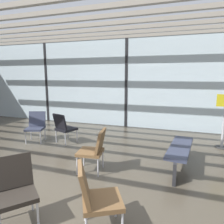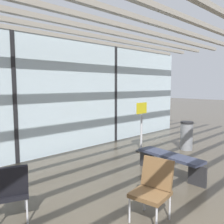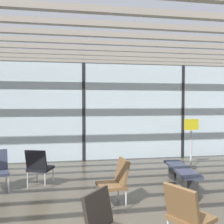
{
  "view_description": "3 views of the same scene",
  "coord_description": "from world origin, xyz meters",
  "px_view_note": "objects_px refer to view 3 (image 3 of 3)",
  "views": [
    {
      "loc": [
        1.98,
        -2.29,
        1.92
      ],
      "look_at": [
        -0.16,
        4.01,
        0.74
      ],
      "focal_mm": 33.03,
      "sensor_mm": 36.0,
      "label": 1
    },
    {
      "loc": [
        -2.35,
        -0.64,
        1.94
      ],
      "look_at": [
        1.95,
        3.76,
        1.25
      ],
      "focal_mm": 38.14,
      "sensor_mm": 36.0,
      "label": 2
    },
    {
      "loc": [
        -0.43,
        -3.16,
        1.91
      ],
      "look_at": [
        1.31,
        7.31,
        1.53
      ],
      "focal_mm": 40.12,
      "sensor_mm": 36.0,
      "label": 3
    }
  ],
  "objects_px": {
    "lounge_chair_0": "(187,213)",
    "lounge_chair_4": "(39,165)",
    "waiting_bench": "(181,172)",
    "parked_airplane": "(59,101)",
    "lounge_chair_5": "(116,180)",
    "info_sign": "(191,145)"
  },
  "relations": [
    {
      "from": "lounge_chair_0",
      "to": "lounge_chair_4",
      "type": "relative_size",
      "value": 1.0
    },
    {
      "from": "waiting_bench",
      "to": "parked_airplane",
      "type": "bearing_deg",
      "value": 25.82
    },
    {
      "from": "lounge_chair_0",
      "to": "lounge_chair_4",
      "type": "bearing_deg",
      "value": 9.0
    },
    {
      "from": "lounge_chair_0",
      "to": "lounge_chair_5",
      "type": "bearing_deg",
      "value": -4.94
    },
    {
      "from": "lounge_chair_5",
      "to": "lounge_chair_4",
      "type": "bearing_deg",
      "value": -139.54
    },
    {
      "from": "lounge_chair_4",
      "to": "lounge_chair_5",
      "type": "bearing_deg",
      "value": 159.64
    },
    {
      "from": "info_sign",
      "to": "lounge_chair_0",
      "type": "bearing_deg",
      "value": -117.63
    },
    {
      "from": "lounge_chair_0",
      "to": "waiting_bench",
      "type": "distance_m",
      "value": 2.44
    },
    {
      "from": "parked_airplane",
      "to": "lounge_chair_4",
      "type": "xyz_separation_m",
      "value": [
        -0.08,
        -8.07,
        -1.52
      ]
    },
    {
      "from": "lounge_chair_4",
      "to": "lounge_chair_0",
      "type": "bearing_deg",
      "value": 148.44
    },
    {
      "from": "lounge_chair_4",
      "to": "parked_airplane",
      "type": "bearing_deg",
      "value": -69.87
    },
    {
      "from": "parked_airplane",
      "to": "lounge_chair_5",
      "type": "distance_m",
      "value": 9.64
    },
    {
      "from": "lounge_chair_5",
      "to": "info_sign",
      "type": "height_order",
      "value": "info_sign"
    },
    {
      "from": "lounge_chair_4",
      "to": "info_sign",
      "type": "distance_m",
      "value": 4.34
    },
    {
      "from": "parked_airplane",
      "to": "info_sign",
      "type": "bearing_deg",
      "value": -59.58
    },
    {
      "from": "lounge_chair_4",
      "to": "info_sign",
      "type": "xyz_separation_m",
      "value": [
        4.22,
        1.03,
        0.18
      ]
    },
    {
      "from": "lounge_chair_0",
      "to": "parked_airplane",
      "type": "bearing_deg",
      "value": -17.77
    },
    {
      "from": "lounge_chair_0",
      "to": "info_sign",
      "type": "xyz_separation_m",
      "value": [
        2.02,
        3.86,
        0.18
      ]
    },
    {
      "from": "lounge_chair_5",
      "to": "lounge_chair_0",
      "type": "bearing_deg",
      "value": 15.32
    },
    {
      "from": "parked_airplane",
      "to": "lounge_chair_0",
      "type": "height_order",
      "value": "parked_airplane"
    },
    {
      "from": "lounge_chair_0",
      "to": "info_sign",
      "type": "height_order",
      "value": "info_sign"
    },
    {
      "from": "waiting_bench",
      "to": "info_sign",
      "type": "xyz_separation_m",
      "value": [
        1.06,
        1.63,
        0.32
      ]
    }
  ]
}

